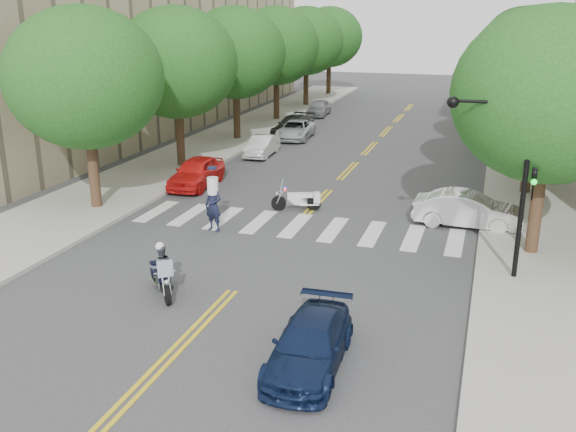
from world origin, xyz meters
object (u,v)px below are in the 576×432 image
at_px(motorcycle_parked, 301,199).
at_px(convertible, 468,210).
at_px(motorcycle_police, 161,271).
at_px(officer_standing, 213,205).
at_px(sedan_blue, 310,345).

height_order(motorcycle_parked, convertible, convertible).
bearing_deg(motorcycle_police, motorcycle_parked, -138.62).
xyz_separation_m(motorcycle_police, officer_standing, (-0.87, 5.78, 0.28)).
height_order(motorcycle_police, officer_standing, officer_standing).
relative_size(motorcycle_police, convertible, 0.41).
height_order(motorcycle_parked, officer_standing, officer_standing).
bearing_deg(sedan_blue, convertible, 73.38).
bearing_deg(sedan_blue, motorcycle_police, 151.81).
relative_size(convertible, sedan_blue, 1.05).
bearing_deg(motorcycle_parked, motorcycle_police, 151.67).
relative_size(motorcycle_police, sedan_blue, 0.43).
height_order(officer_standing, sedan_blue, officer_standing).
relative_size(motorcycle_parked, officer_standing, 1.01).
bearing_deg(officer_standing, motorcycle_police, -65.47).
height_order(motorcycle_police, sedan_blue, motorcycle_police).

